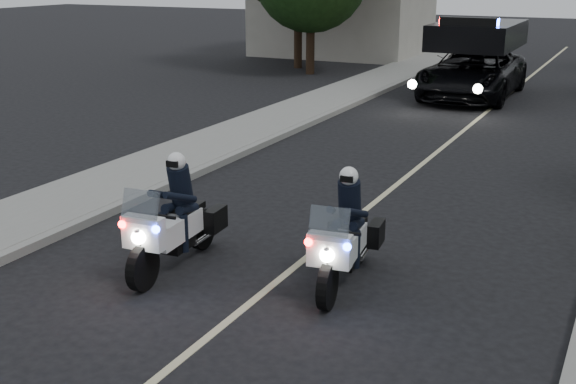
% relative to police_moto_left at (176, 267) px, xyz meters
% --- Properties ---
extents(ground, '(120.00, 120.00, 0.00)m').
position_rel_police_moto_left_xyz_m(ground, '(1.61, 0.88, 0.00)').
color(ground, black).
rests_on(ground, ground).
extents(curb_left, '(0.20, 60.00, 0.15)m').
position_rel_police_moto_left_xyz_m(curb_left, '(-2.49, 10.88, 0.07)').
color(curb_left, gray).
rests_on(curb_left, ground).
extents(sidewalk_left, '(2.00, 60.00, 0.16)m').
position_rel_police_moto_left_xyz_m(sidewalk_left, '(-3.59, 10.88, 0.08)').
color(sidewalk_left, gray).
rests_on(sidewalk_left, ground).
extents(lane_marking, '(0.12, 50.00, 0.01)m').
position_rel_police_moto_left_xyz_m(lane_marking, '(1.61, 10.88, 0.00)').
color(lane_marking, '#BFB78C').
rests_on(lane_marking, ground).
extents(police_moto_left, '(0.88, 2.12, 1.76)m').
position_rel_police_moto_left_xyz_m(police_moto_left, '(0.00, 0.00, 0.00)').
color(police_moto_left, white).
rests_on(police_moto_left, ground).
extents(police_moto_right, '(0.95, 2.07, 1.70)m').
position_rel_police_moto_left_xyz_m(police_moto_right, '(2.49, 0.58, 0.00)').
color(police_moto_right, silver).
rests_on(police_moto_right, ground).
extents(police_suv, '(2.87, 6.13, 2.97)m').
position_rel_police_moto_left_xyz_m(police_suv, '(0.56, 16.93, 0.00)').
color(police_suv, black).
rests_on(police_suv, ground).
extents(bicycle, '(0.57, 1.61, 0.84)m').
position_rel_police_moto_left_xyz_m(bicycle, '(-0.39, 21.16, 0.00)').
color(bicycle, black).
rests_on(bicycle, ground).
extents(cyclist, '(0.62, 0.44, 1.64)m').
position_rel_police_moto_left_xyz_m(cyclist, '(-0.39, 21.16, 0.00)').
color(cyclist, black).
rests_on(cyclist, ground).
extents(tree_left_near, '(5.46, 5.46, 7.87)m').
position_rel_police_moto_left_xyz_m(tree_left_near, '(-6.86, 19.63, 0.00)').
color(tree_left_near, '#193B13').
rests_on(tree_left_near, ground).
extents(tree_left_far, '(7.47, 7.47, 11.28)m').
position_rel_police_moto_left_xyz_m(tree_left_far, '(-8.15, 21.14, 0.00)').
color(tree_left_far, black).
rests_on(tree_left_far, ground).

